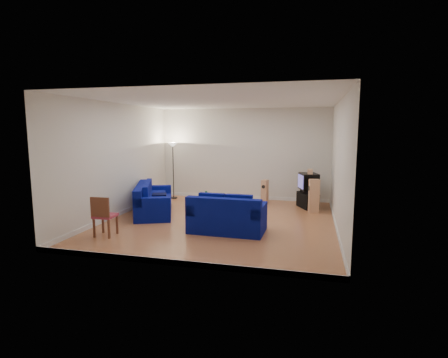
% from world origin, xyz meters
% --- Properties ---
extents(room, '(6.01, 6.51, 3.21)m').
position_xyz_m(room, '(0.00, 0.00, 1.54)').
color(room, '#98522F').
rests_on(room, ground).
extents(sofa_three_seat, '(1.75, 2.45, 0.87)m').
position_xyz_m(sofa_three_seat, '(-2.17, 0.34, 0.32)').
color(sofa_three_seat, '#060B53').
rests_on(sofa_three_seat, ground).
extents(sofa_loveseat, '(1.82, 1.05, 0.90)m').
position_xyz_m(sofa_loveseat, '(0.40, -0.94, 0.34)').
color(sofa_loveseat, '#060B53').
rests_on(sofa_loveseat, ground).
extents(coffee_table, '(1.05, 0.54, 0.38)m').
position_xyz_m(coffee_table, '(-0.38, 0.77, 0.32)').
color(coffee_table, tan).
rests_on(coffee_table, ground).
extents(bottle, '(0.09, 0.09, 0.29)m').
position_xyz_m(bottle, '(-0.63, 0.78, 0.52)').
color(bottle, '#197233').
rests_on(bottle, coffee_table).
extents(tissue_box, '(0.24, 0.18, 0.09)m').
position_xyz_m(tissue_box, '(-0.35, 0.75, 0.42)').
color(tissue_box, green).
rests_on(tissue_box, coffee_table).
extents(red_canister, '(0.14, 0.14, 0.15)m').
position_xyz_m(red_canister, '(-0.15, 0.86, 0.45)').
color(red_canister, red).
rests_on(red_canister, coffee_table).
extents(remote, '(0.16, 0.06, 0.02)m').
position_xyz_m(remote, '(-0.01, 0.67, 0.39)').
color(remote, black).
rests_on(remote, coffee_table).
extents(tv_stand, '(0.73, 0.90, 0.48)m').
position_xyz_m(tv_stand, '(2.27, 2.27, 0.24)').
color(tv_stand, black).
rests_on(tv_stand, ground).
extents(av_receiver, '(0.52, 0.52, 0.09)m').
position_xyz_m(av_receiver, '(2.28, 2.27, 0.53)').
color(av_receiver, black).
rests_on(av_receiver, tv_stand).
extents(television, '(0.67, 0.79, 0.52)m').
position_xyz_m(television, '(2.27, 2.32, 0.84)').
color(television, black).
rests_on(television, av_receiver).
extents(centre_speaker, '(0.16, 0.39, 0.14)m').
position_xyz_m(centre_speaker, '(2.31, 2.21, 1.17)').
color(centre_speaker, tan).
rests_on(centre_speaker, television).
extents(speaker_left, '(0.24, 0.28, 0.81)m').
position_xyz_m(speaker_left, '(0.87, 2.53, 0.41)').
color(speaker_left, tan).
rests_on(speaker_left, ground).
extents(speaker_right, '(0.34, 0.28, 1.00)m').
position_xyz_m(speaker_right, '(2.45, 1.64, 0.50)').
color(speaker_right, tan).
rests_on(speaker_right, ground).
extents(floor_lamp, '(0.34, 0.34, 2.01)m').
position_xyz_m(floor_lamp, '(-2.45, 2.70, 1.66)').
color(floor_lamp, black).
rests_on(floor_lamp, ground).
extents(dining_chair, '(0.47, 0.47, 0.95)m').
position_xyz_m(dining_chair, '(-2.26, -1.98, 0.53)').
color(dining_chair, brown).
rests_on(dining_chair, ground).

